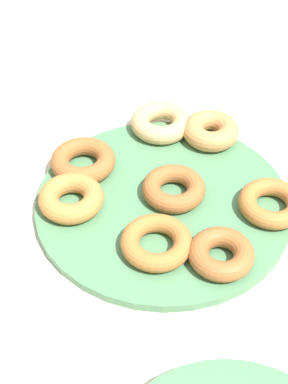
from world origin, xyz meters
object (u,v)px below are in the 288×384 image
object	(u,v)px
donut_0	(161,122)
donut_3	(219,255)
donut_6	(156,242)
donut_7	(71,198)
donut_plate	(163,203)
donut_4	(83,161)
donut_2	(211,131)
donut_5	(271,203)
donut_1	(174,189)

from	to	relation	value
donut_0	donut_3	bearing A→B (deg)	161.36
donut_6	donut_7	size ratio (longest dim) A/B	1.03
donut_plate	donut_4	distance (m)	0.13
donut_2	donut_3	distance (m)	0.23
donut_0	donut_6	xyz separation A→B (m)	(-0.19, 0.13, -0.00)
donut_7	donut_0	bearing A→B (deg)	-69.29
donut_plate	donut_4	bearing A→B (deg)	27.37
donut_2	donut_5	bearing A→B (deg)	171.71
donut_plate	donut_4	size ratio (longest dim) A/B	3.76
donut_plate	donut_6	bearing A→B (deg)	140.37
donut_0	donut_7	size ratio (longest dim) A/B	1.05
donut_1	donut_4	bearing A→B (deg)	33.41
donut_3	donut_5	bearing A→B (deg)	-73.69
donut_plate	donut_0	size ratio (longest dim) A/B	3.76
donut_5	donut_3	bearing A→B (deg)	106.31
donut_5	donut_plate	bearing A→B (deg)	50.00
donut_3	donut_5	size ratio (longest dim) A/B	0.92
donut_1	donut_6	world-z (taller)	donut_1
donut_3	donut_4	xyz separation A→B (m)	(0.23, 0.05, 0.00)
donut_4	donut_7	bearing A→B (deg)	139.84
donut_6	donut_5	bearing A→B (deg)	-98.59
donut_1	donut_4	xyz separation A→B (m)	(0.11, 0.07, 0.00)
donut_2	donut_3	world-z (taller)	donut_2
donut_1	donut_7	xyz separation A→B (m)	(0.06, 0.12, 0.00)
donut_2	donut_5	distance (m)	0.16
donut_4	donut_7	world-z (taller)	donut_7
donut_1	donut_5	size ratio (longest dim) A/B	0.98
donut_6	donut_7	xyz separation A→B (m)	(0.12, 0.05, 0.00)
donut_1	donut_5	xyz separation A→B (m)	(-0.09, -0.09, -0.00)
donut_3	donut_7	size ratio (longest dim) A/B	0.92
donut_plate	donut_1	bearing A→B (deg)	-92.02
donut_0	donut_5	bearing A→B (deg)	-173.01
donut_1	donut_3	distance (m)	0.12
donut_plate	donut_7	size ratio (longest dim) A/B	3.96
donut_plate	donut_6	distance (m)	0.09
donut_2	donut_3	bearing A→B (deg)	145.12
donut_plate	donut_2	bearing A→B (deg)	-61.96
donut_plate	donut_5	bearing A→B (deg)	-130.00
donut_4	donut_7	distance (m)	0.07
donut_3	donut_6	size ratio (longest dim) A/B	0.90
donut_3	donut_7	xyz separation A→B (m)	(0.18, 0.10, 0.00)
donut_1	donut_4	distance (m)	0.14
donut_plate	donut_2	distance (m)	0.15
donut_2	donut_6	distance (m)	0.23
donut_plate	donut_1	xyz separation A→B (m)	(-0.00, -0.02, 0.02)
donut_0	donut_1	world-z (taller)	donut_0
donut_0	donut_7	xyz separation A→B (m)	(-0.07, 0.19, -0.00)
donut_3	donut_7	distance (m)	0.20
donut_0	donut_4	size ratio (longest dim) A/B	1.00
donut_2	donut_7	bearing A→B (deg)	93.31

